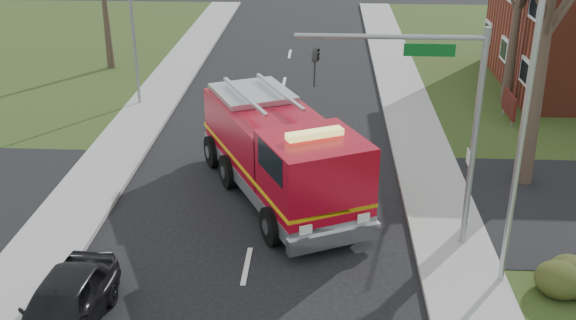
{
  "coord_description": "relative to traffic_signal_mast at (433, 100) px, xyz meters",
  "views": [
    {
      "loc": [
        2.13,
        -16.69,
        10.81
      ],
      "look_at": [
        1.03,
        3.24,
        2.0
      ],
      "focal_mm": 42.0,
      "sensor_mm": 36.0,
      "label": 1
    }
  ],
  "objects": [
    {
      "name": "health_center_sign",
      "position": [
        5.29,
        11.0,
        -3.83
      ],
      "size": [
        0.12,
        2.0,
        1.4
      ],
      "color": "#4A1311",
      "rests_on": "ground"
    },
    {
      "name": "sidewalk_right",
      "position": [
        0.99,
        -1.5,
        -4.63
      ],
      "size": [
        2.4,
        80.0,
        0.15
      ],
      "primitive_type": "cube",
      "color": "gray",
      "rests_on": "ground"
    },
    {
      "name": "fire_engine",
      "position": [
        -4.48,
        3.02,
        -3.13
      ],
      "size": [
        6.38,
        9.09,
        3.49
      ],
      "rotation": [
        0.0,
        0.0,
        0.45
      ],
      "color": "maroon",
      "rests_on": "ground"
    },
    {
      "name": "sidewalk_left",
      "position": [
        -11.41,
        -1.5,
        -4.63
      ],
      "size": [
        2.4,
        80.0,
        0.15
      ],
      "primitive_type": "cube",
      "color": "gray",
      "rests_on": "ground"
    },
    {
      "name": "streetlight_pole",
      "position": [
        1.93,
        -2.0,
        -0.16
      ],
      "size": [
        1.48,
        0.16,
        8.4
      ],
      "color": "#B7BABF",
      "rests_on": "ground"
    },
    {
      "name": "ground",
      "position": [
        -5.21,
        -1.5,
        -4.71
      ],
      "size": [
        120.0,
        120.0,
        0.0
      ],
      "primitive_type": "plane",
      "color": "black",
      "rests_on": "ground"
    },
    {
      "name": "utility_pole_far",
      "position": [
        -12.01,
        12.5,
        -1.21
      ],
      "size": [
        0.14,
        0.14,
        7.0
      ],
      "primitive_type": "cylinder",
      "color": "gray",
      "rests_on": "ground"
    },
    {
      "name": "parked_car_maroon",
      "position": [
        -9.41,
        -4.72,
        -3.97
      ],
      "size": [
        1.95,
        4.42,
        1.48
      ],
      "primitive_type": "imported",
      "rotation": [
        0.0,
        0.0,
        -0.05
      ],
      "color": "black",
      "rests_on": "ground"
    },
    {
      "name": "traffic_signal_mast",
      "position": [
        0.0,
        0.0,
        0.0
      ],
      "size": [
        5.29,
        0.18,
        6.8
      ],
      "color": "gray",
      "rests_on": "ground"
    },
    {
      "name": "hedge_corner",
      "position": [
        3.79,
        -2.5,
        -4.13
      ],
      "size": [
        2.8,
        2.0,
        0.9
      ],
      "primitive_type": "ellipsoid",
      "color": "#293413",
      "rests_on": "lawn_right"
    }
  ]
}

